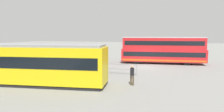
{
  "coord_description": "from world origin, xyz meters",
  "views": [
    {
      "loc": [
        -3.88,
        24.48,
        4.11
      ],
      "look_at": [
        3.14,
        3.34,
        1.66
      ],
      "focal_mm": 30.95,
      "sensor_mm": 36.0,
      "label": 1
    }
  ],
  "objects": [
    {
      "name": "pedestrian_near_railing",
      "position": [
        4.38,
        4.44,
        1.04
      ],
      "size": [
        0.45,
        0.45,
        1.79
      ],
      "color": "#33384C",
      "rests_on": "ground"
    },
    {
      "name": "ground_plane",
      "position": [
        0.0,
        0.0,
        0.0
      ],
      "size": [
        160.0,
        160.0,
        0.0
      ],
      "primitive_type": "plane",
      "color": "gray"
    },
    {
      "name": "pedestrian_railing",
      "position": [
        4.14,
        5.36,
        0.74
      ],
      "size": [
        8.64,
        0.11,
        1.08
      ],
      "color": "gray",
      "rests_on": "ground"
    },
    {
      "name": "info_sign",
      "position": [
        7.25,
        5.77,
        1.63
      ],
      "size": [
        1.0,
        0.23,
        2.39
      ],
      "color": "slate",
      "rests_on": "ground"
    },
    {
      "name": "double_decker_bus",
      "position": [
        -2.07,
        -3.75,
        1.94
      ],
      "size": [
        11.71,
        3.9,
        3.78
      ],
      "color": "red",
      "rests_on": "ground"
    },
    {
      "name": "tram_yellow",
      "position": [
        9.01,
        11.88,
        1.73
      ],
      "size": [
        15.89,
        5.19,
        3.34
      ],
      "color": "yellow",
      "rests_on": "ground"
    },
    {
      "name": "pedestrian_crossing",
      "position": [
        -0.57,
        9.31,
        0.95
      ],
      "size": [
        0.42,
        0.42,
        1.66
      ],
      "color": "#4C3F2D",
      "rests_on": "ground"
    }
  ]
}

